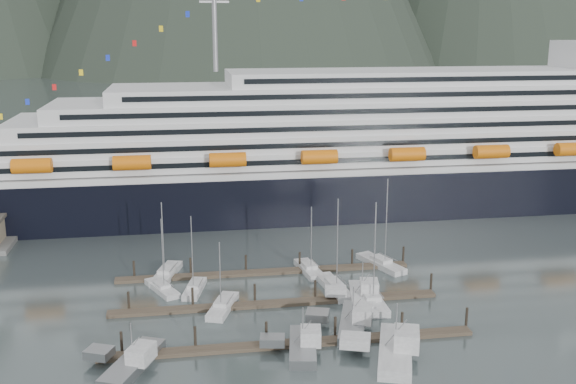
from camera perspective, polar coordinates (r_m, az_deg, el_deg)
name	(u,v)px	position (r m, az deg, el deg)	size (l,w,h in m)	color
ground	(314,311)	(97.42, 2.21, -10.04)	(1600.00, 1600.00, 0.00)	#485454
cruise_ship	(398,153)	(152.56, 9.26, 3.32)	(210.00, 30.40, 50.30)	black
dock_near	(291,343)	(87.62, 0.29, -12.67)	(48.18, 2.28, 3.20)	#42392B
dock_mid	(277,303)	(99.28, -0.97, -9.36)	(48.18, 2.28, 3.20)	#42392B
dock_far	(265,272)	(111.24, -1.94, -6.75)	(48.18, 2.28, 3.20)	#42392B
sailboat_a	(195,289)	(104.88, -7.92, -8.14)	(4.09, 8.33, 12.58)	#AFAFAF
sailboat_b	(162,289)	(105.85, -10.62, -8.04)	(5.60, 8.71, 12.09)	#AFAFAF
sailboat_c	(223,307)	(98.15, -5.55, -9.65)	(5.41, 9.53, 10.81)	#AFAFAF
sailboat_d	(334,287)	(104.69, 3.92, -8.06)	(3.91, 11.13, 15.22)	#AFAFAF
sailboat_e	(167,274)	(111.50, -10.25, -6.86)	(5.35, 10.51, 13.19)	#AFAFAF
sailboat_f	(309,270)	(111.75, 1.80, -6.60)	(3.76, 9.14, 11.83)	#AFAFAF
sailboat_g	(381,264)	(115.38, 7.87, -6.04)	(6.33, 10.93, 15.85)	#AFAFAF
sailboat_h	(371,301)	(100.08, 7.05, -9.18)	(3.10, 10.26, 16.22)	#AFAFAF
trawler_a	(132,362)	(84.23, -13.09, -13.81)	(9.71, 11.87, 6.32)	gray
trawler_b	(302,345)	(85.94, 1.17, -12.83)	(7.90, 10.35, 6.42)	gray
trawler_c	(352,321)	(92.61, 5.41, -10.84)	(9.85, 12.93, 6.37)	gray
trawler_d	(394,349)	(85.61, 8.97, -13.03)	(10.75, 13.48, 7.73)	#AFAFAF
trawler_e	(361,295)	(101.01, 6.21, -8.68)	(8.19, 10.67, 6.62)	#AFAFAF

